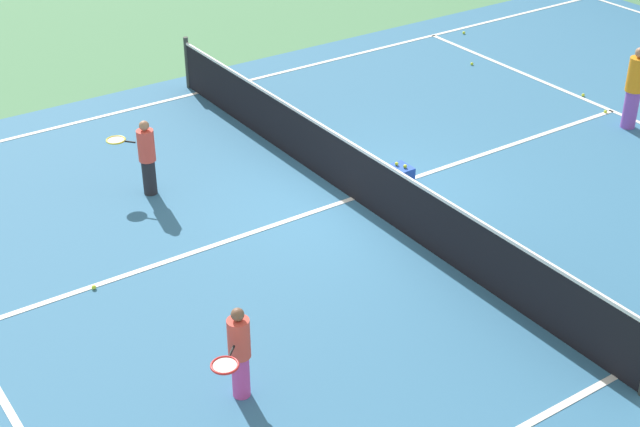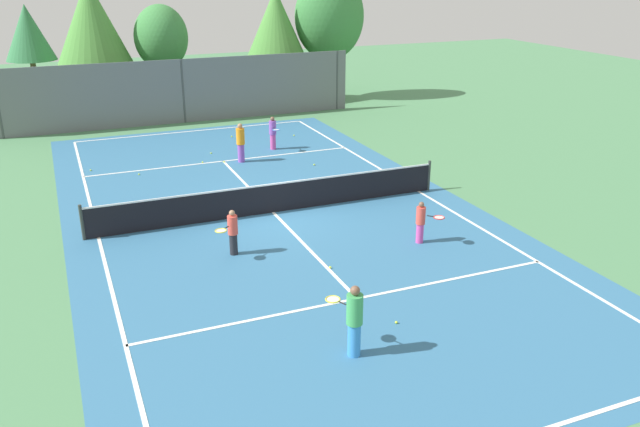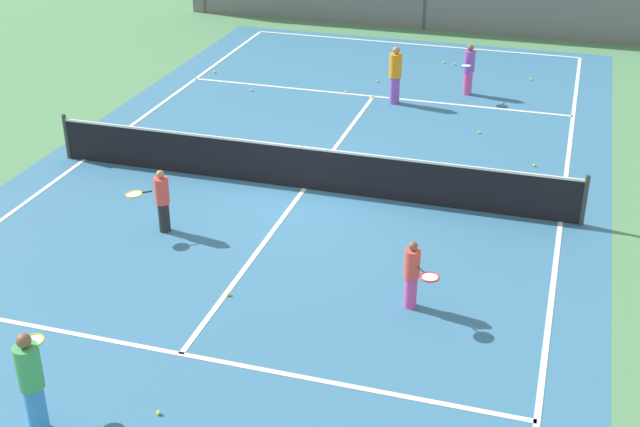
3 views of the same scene
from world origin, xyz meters
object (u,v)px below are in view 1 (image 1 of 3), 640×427
ball_crate (399,177)px  tennis_ball_0 (464,33)px  tennis_ball_8 (605,112)px  player_1 (634,87)px  player_3 (239,352)px  tennis_ball_5 (472,64)px  tennis_ball_4 (583,95)px  player_2 (146,156)px  tennis_ball_7 (94,287)px

ball_crate → tennis_ball_0: 8.13m
tennis_ball_0 → tennis_ball_8: bearing=-9.8°
player_1 → tennis_ball_8: bearing=166.1°
player_3 → tennis_ball_5: (-6.68, 9.83, -0.63)m
player_3 → ball_crate: size_ratio=2.97×
ball_crate → tennis_ball_4: size_ratio=6.45×
player_1 → tennis_ball_0: 5.99m
tennis_ball_5 → tennis_ball_4: bearing=14.3°
player_2 → player_3: player_2 is taller
player_1 → tennis_ball_8: (-0.69, 0.17, -0.79)m
player_2 → tennis_ball_4: 9.32m
tennis_ball_4 → tennis_ball_8: same height
tennis_ball_7 → tennis_ball_5: bearing=108.8°
tennis_ball_4 → tennis_ball_7: size_ratio=1.00×
tennis_ball_0 → tennis_ball_5: size_ratio=1.00×
player_2 → ball_crate: bearing=59.0°
tennis_ball_8 → tennis_ball_0: bearing=170.2°
tennis_ball_0 → tennis_ball_5: (1.68, -1.28, 0.00)m
tennis_ball_7 → player_1: bearing=86.7°
player_1 → tennis_ball_5: size_ratio=24.35×
tennis_ball_7 → tennis_ball_4: bearing=94.7°
player_2 → tennis_ball_5: 8.68m
player_1 → tennis_ball_0: size_ratio=24.35×
ball_crate → tennis_ball_4: 5.68m
tennis_ball_0 → tennis_ball_7: (5.24, -11.69, 0.00)m
tennis_ball_8 → player_2: bearing=-103.1°
player_1 → tennis_ball_7: player_1 is taller
player_2 → ball_crate: player_2 is taller
ball_crate → tennis_ball_4: ball_crate is taller
player_3 → tennis_ball_8: bearing=107.4°
tennis_ball_5 → tennis_ball_8: same height
tennis_ball_4 → tennis_ball_7: same height
ball_crate → tennis_ball_5: (-3.56, 4.93, -0.15)m
player_1 → tennis_ball_4: player_1 is taller
player_3 → tennis_ball_7: bearing=-169.4°
player_1 → tennis_ball_4: size_ratio=24.35×
player_3 → tennis_ball_0: size_ratio=19.19×
player_2 → tennis_ball_4: (1.25, 9.21, -0.66)m
tennis_ball_8 → tennis_ball_7: bearing=-89.6°
tennis_ball_8 → tennis_ball_4: bearing=161.2°
player_1 → player_2: (-2.77, -8.76, -0.13)m
tennis_ball_4 → player_3: bearing=-69.0°
player_2 → tennis_ball_5: size_ratio=20.05×
player_1 → tennis_ball_4: (-1.52, 0.45, -0.79)m
ball_crate → tennis_ball_5: size_ratio=6.45×
player_1 → ball_crate: (-0.60, -5.15, -0.64)m
tennis_ball_0 → tennis_ball_7: bearing=-65.9°
tennis_ball_4 → ball_crate: bearing=-80.7°
player_2 → tennis_ball_0: size_ratio=20.05×
tennis_ball_0 → tennis_ball_8: size_ratio=1.00×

